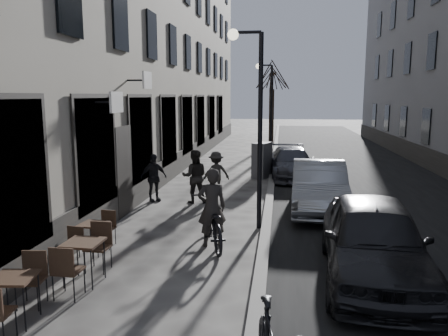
% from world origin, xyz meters
% --- Properties ---
extents(road, '(7.30, 60.00, 0.00)m').
position_xyz_m(road, '(3.85, 16.00, 0.00)').
color(road, black).
rests_on(road, ground).
extents(kerb, '(0.25, 60.00, 0.12)m').
position_xyz_m(kerb, '(0.20, 16.00, 0.06)').
color(kerb, slate).
rests_on(kerb, ground).
extents(building_left, '(4.00, 35.00, 16.00)m').
position_xyz_m(building_left, '(-6.00, 16.50, 8.00)').
color(building_left, gray).
rests_on(building_left, ground).
extents(streetlamp_near, '(0.90, 0.28, 5.09)m').
position_xyz_m(streetlamp_near, '(-0.17, 6.00, 3.16)').
color(streetlamp_near, black).
rests_on(streetlamp_near, ground).
extents(streetlamp_far, '(0.90, 0.28, 5.09)m').
position_xyz_m(streetlamp_far, '(-0.17, 18.00, 3.16)').
color(streetlamp_far, black).
rests_on(streetlamp_far, ground).
extents(tree_near, '(2.40, 2.40, 5.70)m').
position_xyz_m(tree_near, '(-0.10, 21.00, 4.66)').
color(tree_near, black).
rests_on(tree_near, ground).
extents(tree_far, '(2.40, 2.40, 5.70)m').
position_xyz_m(tree_far, '(-0.10, 27.00, 4.66)').
color(tree_far, black).
rests_on(tree_far, ground).
extents(bistro_set_a, '(0.69, 1.55, 0.89)m').
position_xyz_m(bistro_set_a, '(-3.44, 0.63, 0.46)').
color(bistro_set_a, black).
rests_on(bistro_set_a, ground).
extents(bistro_set_b, '(0.67, 1.62, 0.95)m').
position_xyz_m(bistro_set_b, '(-3.04, 2.15, 0.49)').
color(bistro_set_b, black).
rests_on(bistro_set_b, ground).
extents(bistro_set_c, '(0.62, 1.40, 0.81)m').
position_xyz_m(bistro_set_c, '(-3.53, 3.67, 0.41)').
color(bistro_set_c, black).
rests_on(bistro_set_c, ground).
extents(utility_cabinet, '(0.86, 1.13, 1.50)m').
position_xyz_m(utility_cabinet, '(-0.25, 13.23, 0.75)').
color(utility_cabinet, '#58575A').
rests_on(utility_cabinet, ground).
extents(bicycle, '(1.40, 2.27, 1.12)m').
position_xyz_m(bicycle, '(-1.01, 4.46, 0.56)').
color(bicycle, black).
rests_on(bicycle, ground).
extents(cyclist_rider, '(0.78, 0.63, 1.84)m').
position_xyz_m(cyclist_rider, '(-1.01, 4.46, 0.92)').
color(cyclist_rider, black).
rests_on(cyclist_rider, ground).
extents(pedestrian_near, '(0.94, 0.79, 1.74)m').
position_xyz_m(pedestrian_near, '(-2.21, 8.51, 0.87)').
color(pedestrian_near, black).
rests_on(pedestrian_near, ground).
extents(pedestrian_mid, '(1.13, 0.93, 1.52)m').
position_xyz_m(pedestrian_mid, '(-1.71, 9.82, 0.76)').
color(pedestrian_mid, '#2C2A26').
rests_on(pedestrian_mid, ground).
extents(pedestrian_far, '(0.96, 0.88, 1.58)m').
position_xyz_m(pedestrian_far, '(-3.60, 8.52, 0.79)').
color(pedestrian_far, black).
rests_on(pedestrian_far, ground).
extents(car_near, '(2.15, 4.68, 1.55)m').
position_xyz_m(car_near, '(2.30, 3.04, 0.78)').
color(car_near, black).
rests_on(car_near, ground).
extents(car_mid, '(1.75, 4.54, 1.48)m').
position_xyz_m(car_mid, '(1.71, 8.06, 0.74)').
color(car_mid, '#93969B').
rests_on(car_mid, ground).
extents(car_far, '(2.14, 4.51, 1.27)m').
position_xyz_m(car_far, '(1.00, 13.35, 0.63)').
color(car_far, '#3A3C45').
rests_on(car_far, ground).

